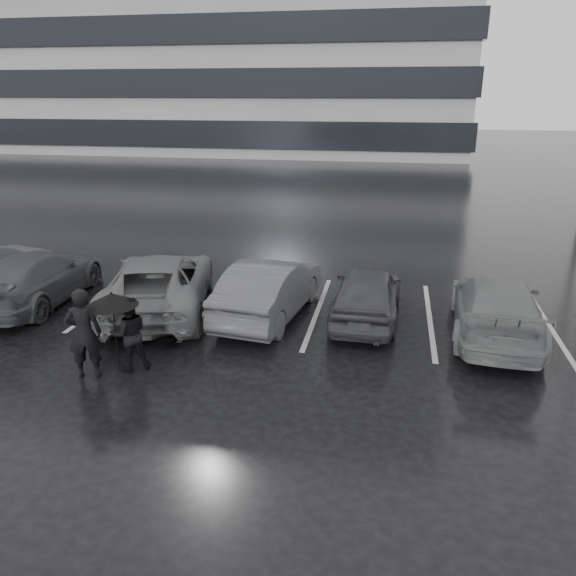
% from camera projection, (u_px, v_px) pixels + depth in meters
% --- Properties ---
extents(ground, '(160.00, 160.00, 0.00)m').
position_uv_depth(ground, '(274.00, 350.00, 12.16)').
color(ground, black).
rests_on(ground, ground).
extents(car_main, '(1.70, 3.95, 1.33)m').
position_uv_depth(car_main, '(367.00, 293.00, 13.65)').
color(car_main, black).
rests_on(car_main, ground).
extents(car_west_a, '(2.08, 4.50, 1.43)m').
position_uv_depth(car_west_a, '(270.00, 288.00, 13.84)').
color(car_west_a, '#2D2D2F').
rests_on(car_west_a, ground).
extents(car_west_b, '(3.59, 5.65, 1.45)m').
position_uv_depth(car_west_b, '(159.00, 283.00, 14.21)').
color(car_west_b, '#494A4C').
rests_on(car_west_b, ground).
extents(car_west_c, '(2.20, 4.81, 1.36)m').
position_uv_depth(car_west_c, '(35.00, 278.00, 14.71)').
color(car_west_c, black).
rests_on(car_west_c, ground).
extents(car_east, '(2.26, 4.81, 1.36)m').
position_uv_depth(car_east, '(496.00, 307.00, 12.76)').
color(car_east, '#494A4C').
rests_on(car_east, ground).
extents(pedestrian_left, '(0.78, 0.64, 1.83)m').
position_uv_depth(pedestrian_left, '(84.00, 333.00, 10.77)').
color(pedestrian_left, black).
rests_on(pedestrian_left, ground).
extents(pedestrian_right, '(0.94, 0.89, 1.53)m').
position_uv_depth(pedestrian_right, '(129.00, 334.00, 11.12)').
color(pedestrian_right, black).
rests_on(pedestrian_right, ground).
extents(umbrella, '(0.99, 0.99, 1.69)m').
position_uv_depth(umbrella, '(112.00, 299.00, 10.76)').
color(umbrella, black).
rests_on(umbrella, ground).
extents(stall_stripes, '(19.72, 5.00, 0.00)m').
position_uv_depth(stall_stripes, '(264.00, 307.00, 14.61)').
color(stall_stripes, '#A9A9AB').
rests_on(stall_stripes, ground).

